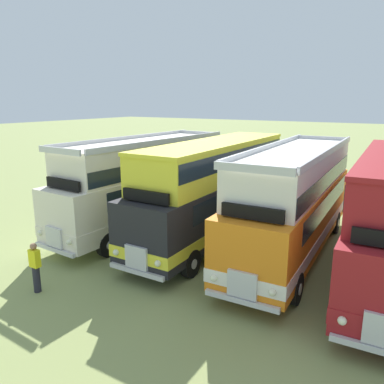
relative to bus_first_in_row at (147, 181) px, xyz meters
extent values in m
cube|color=silver|center=(-0.01, -0.12, -0.66)|extent=(2.96, 10.75, 2.30)
cube|color=silver|center=(-0.01, -0.12, -1.26)|extent=(3.00, 10.79, 0.44)
cube|color=#19232D|center=(0.01, 0.28, -0.06)|extent=(2.88, 8.35, 0.76)
cube|color=#19232D|center=(-0.23, -5.38, -0.01)|extent=(2.20, 0.19, 0.90)
cube|color=silver|center=(-0.24, -5.49, -1.26)|extent=(0.90, 0.16, 0.80)
cube|color=silver|center=(-0.24, -5.52, -1.76)|extent=(2.30, 0.24, 0.16)
sphere|color=#EAEACC|center=(0.66, -5.54, -1.26)|extent=(0.22, 0.22, 0.22)
sphere|color=#EAEACC|center=(-1.14, -5.46, -1.26)|extent=(0.22, 0.22, 0.22)
cube|color=silver|center=(0.01, 0.13, 1.24)|extent=(2.82, 9.85, 1.50)
cube|color=silver|center=(-0.21, -4.94, 2.04)|extent=(2.40, 0.20, 0.24)
cube|color=silver|center=(0.19, 4.51, 2.04)|extent=(2.40, 0.20, 0.24)
cube|color=silver|center=(1.20, 0.08, 2.04)|extent=(0.52, 9.75, 0.24)
cube|color=silver|center=(-1.19, 0.18, 2.04)|extent=(0.52, 9.75, 0.24)
cube|color=#19232D|center=(0.01, 0.13, 0.94)|extent=(2.85, 9.75, 0.64)
cube|color=black|center=(-0.21, -4.89, 0.74)|extent=(1.90, 0.20, 0.40)
cylinder|color=black|center=(0.98, -3.89, -1.84)|extent=(0.32, 1.05, 1.04)
cylinder|color=silver|center=(1.13, -3.90, -1.84)|extent=(0.04, 0.36, 0.36)
cylinder|color=black|center=(-1.31, -3.79, -1.84)|extent=(0.32, 1.05, 1.04)
cylinder|color=silver|center=(-1.46, -3.78, -1.84)|extent=(0.04, 0.36, 0.36)
cylinder|color=black|center=(1.30, 3.36, -1.84)|extent=(0.32, 1.05, 1.04)
cylinder|color=silver|center=(1.45, 3.35, -1.84)|extent=(0.04, 0.36, 0.36)
cylinder|color=black|center=(-1.00, 3.46, -1.84)|extent=(0.32, 1.05, 1.04)
cylinder|color=silver|center=(-1.15, 3.46, -1.84)|extent=(0.04, 0.36, 0.36)
cube|color=black|center=(3.66, 0.22, -0.66)|extent=(2.64, 11.01, 2.30)
cube|color=yellow|center=(3.66, 0.22, -1.26)|extent=(2.68, 11.06, 0.44)
cube|color=#19232D|center=(3.65, 0.62, -0.06)|extent=(2.64, 8.62, 0.76)
cube|color=#19232D|center=(3.73, -5.21, -0.01)|extent=(2.20, 0.13, 0.90)
cube|color=silver|center=(3.73, -5.32, -1.26)|extent=(0.90, 0.13, 0.80)
cube|color=silver|center=(3.73, -5.35, -1.76)|extent=(2.30, 0.17, 0.16)
sphere|color=#EAEACC|center=(4.63, -5.32, -1.26)|extent=(0.22, 0.22, 0.22)
sphere|color=#EAEACC|center=(2.83, -5.34, -1.26)|extent=(0.22, 0.22, 0.22)
cube|color=yellow|center=(3.66, 0.47, 1.24)|extent=(2.53, 10.11, 1.50)
cube|color=yellow|center=(3.66, 0.47, 2.06)|extent=(2.59, 10.21, 0.14)
cube|color=#19232D|center=(3.66, 0.47, 1.54)|extent=(2.57, 10.01, 0.68)
cube|color=black|center=(3.72, -4.72, 0.74)|extent=(1.90, 0.14, 0.40)
cylinder|color=black|center=(4.86, -3.66, -1.84)|extent=(0.29, 1.04, 1.04)
cylinder|color=silver|center=(5.01, -3.66, -1.84)|extent=(0.02, 0.36, 0.36)
cylinder|color=black|center=(2.56, -3.69, -1.84)|extent=(0.29, 1.04, 1.04)
cylinder|color=silver|center=(2.41, -3.69, -1.84)|extent=(0.02, 0.36, 0.36)
cylinder|color=black|center=(4.76, 3.93, -1.84)|extent=(0.29, 1.04, 1.04)
cylinder|color=silver|center=(4.91, 3.93, -1.84)|extent=(0.02, 0.36, 0.36)
cylinder|color=black|center=(2.46, 3.90, -1.84)|extent=(0.29, 1.04, 1.04)
cylinder|color=silver|center=(2.31, 3.89, -1.84)|extent=(0.02, 0.36, 0.36)
cube|color=orange|center=(7.32, 0.29, -0.66)|extent=(3.00, 11.04, 2.30)
cube|color=white|center=(7.32, 0.29, -1.26)|extent=(3.04, 11.08, 0.44)
cube|color=#19232D|center=(7.30, 0.69, -0.06)|extent=(2.92, 8.64, 0.76)
cube|color=#19232D|center=(7.57, -5.11, -0.01)|extent=(2.20, 0.20, 0.90)
cube|color=silver|center=(7.57, -5.22, -1.26)|extent=(0.90, 0.16, 0.80)
cube|color=silver|center=(7.58, -5.25, -1.76)|extent=(2.30, 0.24, 0.16)
sphere|color=#EAEACC|center=(8.47, -5.19, -1.26)|extent=(0.22, 0.22, 0.22)
sphere|color=#EAEACC|center=(6.68, -5.27, -1.26)|extent=(0.22, 0.22, 0.22)
cube|color=white|center=(7.31, 0.54, 1.24)|extent=(2.85, 10.14, 1.50)
cube|color=silver|center=(7.55, -4.67, 2.04)|extent=(2.40, 0.21, 0.24)
cube|color=silver|center=(7.11, 5.06, 2.04)|extent=(2.40, 0.21, 0.24)
cube|color=silver|center=(8.51, 0.60, 2.04)|extent=(0.56, 10.03, 0.24)
cube|color=silver|center=(6.11, 0.49, 2.04)|extent=(0.56, 10.03, 0.24)
cube|color=#19232D|center=(7.31, 0.54, 0.94)|extent=(2.89, 10.04, 0.64)
cube|color=black|center=(7.55, -4.62, 0.74)|extent=(1.90, 0.21, 0.40)
cylinder|color=black|center=(8.65, -3.52, -1.84)|extent=(0.33, 1.05, 1.04)
cylinder|color=silver|center=(8.80, -3.51, -1.84)|extent=(0.04, 0.36, 0.36)
cylinder|color=black|center=(6.35, -3.62, -1.84)|extent=(0.33, 1.05, 1.04)
cylinder|color=silver|center=(6.20, -3.63, -1.84)|extent=(0.04, 0.36, 0.36)
cylinder|color=black|center=(8.30, 4.01, -1.84)|extent=(0.33, 1.05, 1.04)
cylinder|color=silver|center=(8.45, 4.02, -1.84)|extent=(0.04, 0.36, 0.36)
cylinder|color=black|center=(6.01, 3.91, -1.84)|extent=(0.33, 1.05, 1.04)
cylinder|color=silver|center=(5.86, 3.90, -1.84)|extent=(0.04, 0.36, 0.36)
cube|color=silver|center=(11.28, -5.57, -1.26)|extent=(0.91, 0.17, 0.80)
cube|color=silver|center=(11.29, -5.60, -1.76)|extent=(2.30, 0.27, 0.16)
sphere|color=#EAEACC|center=(10.39, -5.63, -1.26)|extent=(0.22, 0.22, 0.22)
cylinder|color=black|center=(10.04, -3.99, -1.84)|extent=(0.34, 1.05, 1.04)
cylinder|color=silver|center=(9.89, -4.00, -1.84)|extent=(0.04, 0.36, 0.36)
cylinder|color=black|center=(9.64, 3.29, -1.84)|extent=(0.34, 1.05, 1.04)
cylinder|color=silver|center=(9.49, 3.28, -1.84)|extent=(0.04, 0.36, 0.36)
cylinder|color=#23232D|center=(1.07, -7.31, -1.91)|extent=(0.24, 0.24, 0.90)
cube|color=yellow|center=(1.07, -7.31, -1.16)|extent=(0.36, 0.22, 0.60)
sphere|color=#9E7051|center=(1.07, -7.31, -0.74)|extent=(0.22, 0.22, 0.22)
cylinder|color=#8C704C|center=(-3.01, 9.78, -1.84)|extent=(0.08, 0.08, 1.05)
cylinder|color=#8C704C|center=(3.32, 9.78, -1.84)|extent=(0.08, 0.08, 1.05)
cylinder|color=#8C704C|center=(9.65, 9.78, -1.84)|extent=(0.08, 0.08, 1.05)
camera|label=1|loc=(11.60, -14.46, 3.91)|focal=35.55mm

